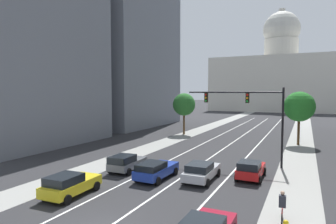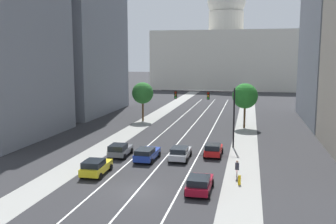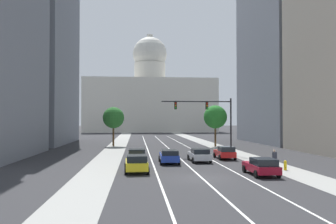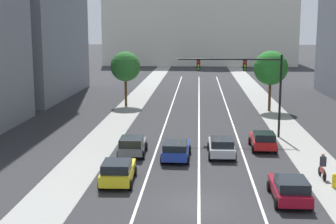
{
  "view_description": "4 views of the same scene",
  "coord_description": "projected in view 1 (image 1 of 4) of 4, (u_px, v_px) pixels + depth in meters",
  "views": [
    {
      "loc": [
        9.06,
        -11.25,
        6.99
      ],
      "look_at": [
        -2.2,
        12.69,
        5.2
      ],
      "focal_mm": 31.43,
      "sensor_mm": 36.0,
      "label": 1
    },
    {
      "loc": [
        9.06,
        -29.4,
        11.25
      ],
      "look_at": [
        0.1,
        11.79,
        5.06
      ],
      "focal_mm": 40.65,
      "sensor_mm": 36.0,
      "label": 2
    },
    {
      "loc": [
        -5.16,
        -26.99,
        4.62
      ],
      "look_at": [
        -1.87,
        8.99,
        5.42
      ],
      "focal_mm": 36.95,
      "sensor_mm": 36.0,
      "label": 3
    },
    {
      "loc": [
        -0.1,
        -25.92,
        9.88
      ],
      "look_at": [
        -2.45,
        11.25,
        3.27
      ],
      "focal_mm": 51.85,
      "sensor_mm": 36.0,
      "label": 4
    }
  ],
  "objects": [
    {
      "name": "ground_plane",
      "position": [
        247.0,
        133.0,
        50.59
      ],
      "size": [
        400.0,
        400.0,
        0.0
      ],
      "primitive_type": "plane",
      "color": "#2B2B2D"
    },
    {
      "name": "sidewalk_left",
      "position": [
        190.0,
        133.0,
        49.71
      ],
      "size": [
        3.32,
        130.0,
        0.01
      ],
      "primitive_type": "cube",
      "color": "gray",
      "rests_on": "ground"
    },
    {
      "name": "sidewalk_right",
      "position": [
        301.0,
        141.0,
        42.45
      ],
      "size": [
        3.32,
        130.0,
        0.01
      ],
      "primitive_type": "cube",
      "color": "gray",
      "rests_on": "ground"
    },
    {
      "name": "lane_stripe_left",
      "position": [
        199.0,
        145.0,
        38.51
      ],
      "size": [
        0.16,
        90.0,
        0.01
      ],
      "primitive_type": "cube",
      "color": "white",
      "rests_on": "ground"
    },
    {
      "name": "lane_stripe_center",
      "position": [
        225.0,
        148.0,
        37.05
      ],
      "size": [
        0.16,
        90.0,
        0.01
      ],
      "primitive_type": "cube",
      "color": "white",
      "rests_on": "ground"
    },
    {
      "name": "lane_stripe_right",
      "position": [
        253.0,
        150.0,
        35.59
      ],
      "size": [
        0.16,
        90.0,
        0.01
      ],
      "primitive_type": "cube",
      "color": "white",
      "rests_on": "ground"
    },
    {
      "name": "office_tower_far_left",
      "position": [
        124.0,
        31.0,
        61.9
      ],
      "size": [
        16.04,
        24.62,
        39.8
      ],
      "color": "gray",
      "rests_on": "ground"
    },
    {
      "name": "capitol_building",
      "position": [
        280.0,
        79.0,
        110.87
      ],
      "size": [
        48.58,
        25.75,
        37.94
      ],
      "color": "beige",
      "rests_on": "ground"
    },
    {
      "name": "car_silver",
      "position": [
        201.0,
        171.0,
        23.21
      ],
      "size": [
        2.11,
        4.56,
        1.46
      ],
      "rotation": [
        0.0,
        0.0,
        1.58
      ],
      "color": "#B2B5BA",
      "rests_on": "ground"
    },
    {
      "name": "car_red",
      "position": [
        251.0,
        169.0,
        23.72
      ],
      "size": [
        1.99,
        4.06,
        1.52
      ],
      "rotation": [
        0.0,
        0.0,
        1.57
      ],
      "color": "red",
      "rests_on": "ground"
    },
    {
      "name": "car_gray",
      "position": [
        126.0,
        162.0,
        25.9
      ],
      "size": [
        2.13,
        4.06,
        1.53
      ],
      "rotation": [
        0.0,
        0.0,
        1.59
      ],
      "color": "slate",
      "rests_on": "ground"
    },
    {
      "name": "car_blue",
      "position": [
        156.0,
        170.0,
        23.58
      ],
      "size": [
        2.17,
        4.59,
        1.47
      ],
      "rotation": [
        0.0,
        0.0,
        1.55
      ],
      "color": "#1E389E",
      "rests_on": "ground"
    },
    {
      "name": "car_yellow",
      "position": [
        70.0,
        184.0,
        19.73
      ],
      "size": [
        2.2,
        4.35,
        1.56
      ],
      "rotation": [
        0.0,
        0.0,
        1.6
      ],
      "color": "yellow",
      "rests_on": "ground"
    },
    {
      "name": "traffic_signal_mast",
      "position": [
        251.0,
        109.0,
        27.96
      ],
      "size": [
        9.23,
        0.39,
        7.42
      ],
      "color": "black",
      "rests_on": "ground"
    },
    {
      "name": "cyclist",
      "position": [
        282.0,
        207.0,
        15.72
      ],
      "size": [
        0.37,
        1.7,
        1.72
      ],
      "rotation": [
        0.0,
        0.0,
        1.61
      ],
      "color": "black",
      "rests_on": "ground"
    },
    {
      "name": "street_tree_mid_left",
      "position": [
        184.0,
        105.0,
        48.46
      ],
      "size": [
        3.71,
        3.71,
        6.82
      ],
      "color": "#51381E",
      "rests_on": "ground"
    },
    {
      "name": "street_tree_near_right",
      "position": [
        299.0,
        107.0,
        38.71
      ],
      "size": [
        3.97,
        3.97,
        7.08
      ],
      "color": "#51381E",
      "rests_on": "ground"
    }
  ]
}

